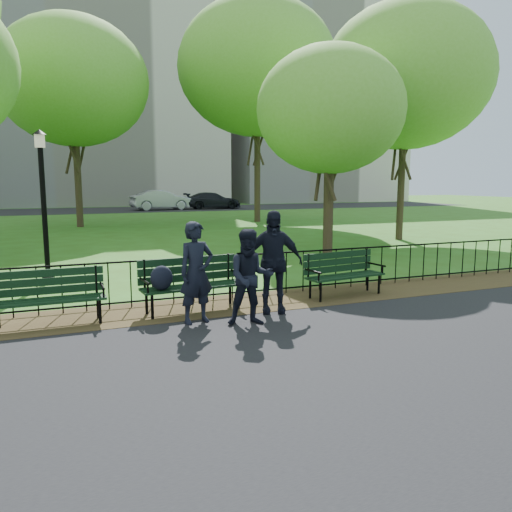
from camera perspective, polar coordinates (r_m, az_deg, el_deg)
name	(u,v)px	position (r m, az deg, el deg)	size (l,w,h in m)	color
ground	(238,329)	(8.12, -2.03, -8.30)	(120.00, 120.00, 0.00)	#345D18
asphalt_path	(356,422)	(5.27, 11.39, -18.08)	(60.00, 9.20, 0.01)	black
dirt_strip	(211,306)	(9.49, -5.14, -5.75)	(60.00, 1.60, 0.01)	#362A16
far_street	(90,210)	(42.45, -18.47, 4.96)	(70.00, 9.00, 0.01)	black
iron_fence	(203,276)	(9.85, -6.03, -2.34)	(24.06, 0.06, 1.00)	black
apartment_mid	(94,55)	(56.92, -18.00, 21.01)	(24.00, 15.00, 30.00)	beige
apartment_east	(304,100)	(63.03, 5.56, 17.34)	(20.00, 15.00, 24.00)	beige
park_bench_main	(181,278)	(8.99, -8.62, -2.51)	(1.91, 0.74, 1.06)	black
park_bench_left_a	(49,291)	(8.83, -22.62, -3.76)	(1.77, 0.58, 1.00)	black
park_bench_right_a	(342,269)	(10.39, 9.85, -1.48)	(1.79, 0.75, 0.99)	black
lamppost	(44,201)	(12.43, -23.11, 5.81)	(0.31, 0.31, 3.50)	black
tree_near_e	(330,110)	(16.65, 8.51, 16.14)	(4.73, 4.73, 6.60)	#2D2116
tree_mid_e	(406,77)	(21.34, 16.74, 19.04)	(6.57, 6.57, 9.16)	#2D2116
tree_far_c	(73,82)	(27.77, -20.20, 18.19)	(7.48, 7.48, 10.42)	#2D2116
tree_far_e	(257,68)	(29.74, 0.16, 20.72)	(8.90, 8.90, 12.40)	#2D2116
person_left	(196,273)	(8.29, -6.82, -1.90)	(0.62, 0.40, 1.69)	black
person_mid	(251,277)	(8.13, -0.63, -2.45)	(0.77, 0.40, 1.58)	black
person_right	(272,262)	(8.89, 1.88, -0.66)	(1.08, 0.44, 1.84)	black
sedan_silver	(161,200)	(41.68, -10.77, 6.31)	(1.71, 4.90, 1.62)	#96989D
sedan_dark	(213,201)	(42.78, -4.98, 6.33)	(1.94, 4.77, 1.38)	black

